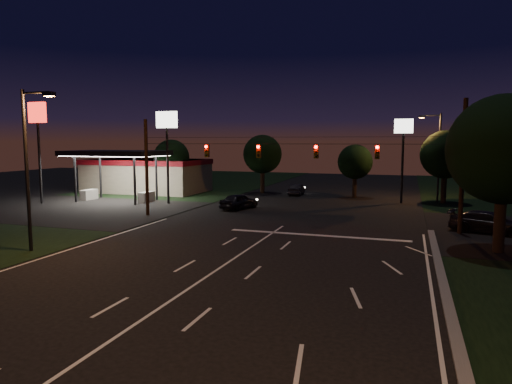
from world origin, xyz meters
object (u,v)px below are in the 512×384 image
at_px(car_oncoming_a, 239,201).
at_px(car_cross, 489,223).
at_px(tree_right_near, 504,151).
at_px(utility_pole_right, 459,234).
at_px(car_oncoming_b, 296,189).

xyz_separation_m(car_oncoming_a, car_cross, (19.95, -5.09, 0.01)).
bearing_deg(car_oncoming_a, car_cross, -177.51).
height_order(tree_right_near, car_oncoming_a, tree_right_near).
distance_m(utility_pole_right, car_oncoming_a, 19.03).
bearing_deg(car_oncoming_b, utility_pole_right, 127.28).
bearing_deg(tree_right_near, car_oncoming_a, 151.25).
height_order(car_oncoming_b, car_cross, car_cross).
distance_m(utility_pole_right, car_cross, 2.18).
relative_size(utility_pole_right, car_oncoming_a, 2.13).
bearing_deg(car_oncoming_a, tree_right_near, 168.05).
bearing_deg(utility_pole_right, tree_right_near, -72.47).
relative_size(car_oncoming_b, car_cross, 0.77).
xyz_separation_m(tree_right_near, car_oncoming_a, (-19.60, 10.75, -4.96)).
bearing_deg(car_oncoming_a, utility_pole_right, 178.67).
relative_size(tree_right_near, car_oncoming_b, 2.26).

